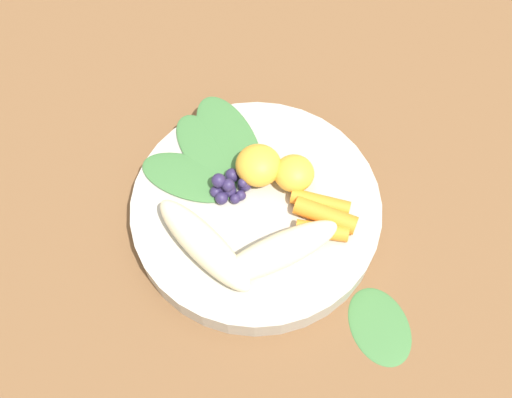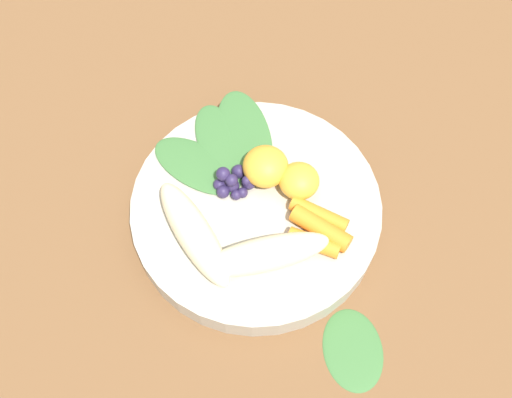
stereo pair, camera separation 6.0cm
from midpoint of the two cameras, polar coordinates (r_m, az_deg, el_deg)
name	(u,v)px [view 1 (the left image)]	position (r m, az deg, el deg)	size (l,w,h in m)	color
ground_plane	(256,217)	(0.64, -2.69, -2.01)	(2.40, 2.40, 0.00)	brown
bowl	(256,211)	(0.62, -2.75, -1.37)	(0.26, 0.26, 0.03)	#B2AD9E
banana_peeled_left	(279,251)	(0.57, -0.85, -5.29)	(0.13, 0.03, 0.03)	beige
banana_peeled_right	(204,244)	(0.58, -7.96, -4.58)	(0.13, 0.03, 0.03)	beige
orange_segment_near	(258,165)	(0.61, -2.58, 2.97)	(0.05, 0.05, 0.04)	#F4A833
orange_segment_far	(294,173)	(0.61, 0.84, 2.20)	(0.04, 0.04, 0.03)	#F4A833
carrot_front	(322,231)	(0.59, 3.42, -3.30)	(0.02, 0.02, 0.05)	orange
carrot_mid_left	(325,215)	(0.59, 3.78, -1.83)	(0.02, 0.02, 0.06)	orange
carrot_mid_right	(320,202)	(0.60, 3.32, -0.59)	(0.02, 0.02, 0.06)	orange
blueberry_pile	(228,188)	(0.61, -5.45, 0.75)	(0.04, 0.04, 0.03)	#2D234C
kale_leaf_left	(229,140)	(0.65, -5.26, 5.39)	(0.12, 0.06, 0.01)	#3D7038
kale_leaf_right	(207,149)	(0.64, -7.38, 4.50)	(0.10, 0.05, 0.01)	#3D7038
kale_leaf_rear	(190,175)	(0.63, -8.99, 2.01)	(0.10, 0.05, 0.01)	#3D7038
kale_leaf_stray	(380,326)	(0.60, 8.88, -12.11)	(0.08, 0.06, 0.01)	#3D7038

